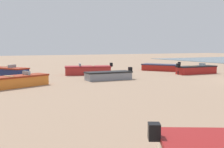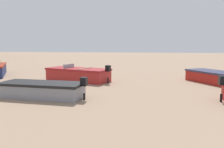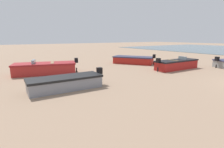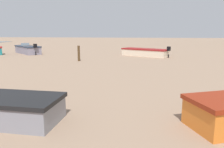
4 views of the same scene
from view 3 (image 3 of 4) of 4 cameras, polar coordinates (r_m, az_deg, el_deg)
The scene contains 4 objects.
boat_red_1 at distance 17.37m, azimuth 20.37°, elevation 2.97°, with size 1.53×4.96×1.18m.
boat_red_5 at distance 15.07m, azimuth -21.01°, elevation 1.74°, with size 3.08×5.09×1.23m.
boat_red_7 at distance 19.87m, azimuth 6.99°, elevation 4.57°, with size 4.62×3.87×1.14m.
boat_grey_9 at distance 10.30m, azimuth -14.84°, elevation -2.76°, with size 1.65×4.42×1.06m.
Camera 3 is at (-3.04, 13.33, 2.91)m, focal length 27.94 mm.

